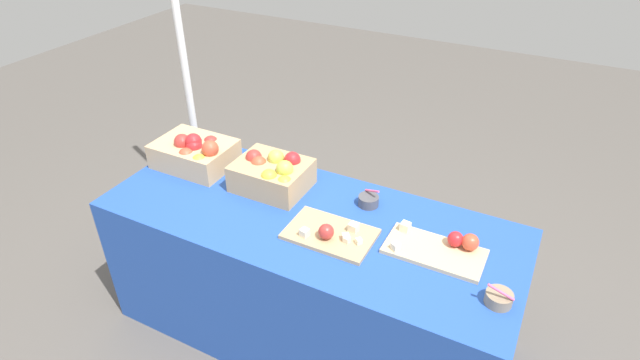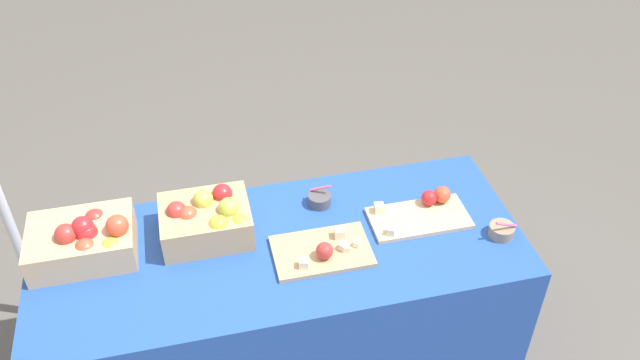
{
  "view_description": "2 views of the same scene",
  "coord_description": "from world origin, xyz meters",
  "px_view_note": "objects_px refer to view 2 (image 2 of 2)",
  "views": [
    {
      "loc": [
        0.88,
        -1.59,
        2.12
      ],
      "look_at": [
        0.06,
        -0.01,
        0.96
      ],
      "focal_mm": 28.57,
      "sensor_mm": 36.0,
      "label": 1
    },
    {
      "loc": [
        -0.27,
        -1.82,
        2.54
      ],
      "look_at": [
        0.17,
        0.03,
        1.02
      ],
      "focal_mm": 37.2,
      "sensor_mm": 36.0,
      "label": 2
    }
  ],
  "objects_px": {
    "cutting_board_back": "(423,212)",
    "sample_bowl_near": "(502,231)",
    "apple_crate_middle": "(207,219)",
    "sample_bowl_mid": "(320,199)",
    "cutting_board_front": "(323,251)",
    "apple_crate_left": "(84,240)"
  },
  "relations": [
    {
      "from": "cutting_board_back",
      "to": "sample_bowl_near",
      "type": "bearing_deg",
      "value": -34.52
    },
    {
      "from": "apple_crate_middle",
      "to": "sample_bowl_mid",
      "type": "distance_m",
      "value": 0.48
    },
    {
      "from": "sample_bowl_mid",
      "to": "sample_bowl_near",
      "type": "bearing_deg",
      "value": -28.0
    },
    {
      "from": "sample_bowl_mid",
      "to": "cutting_board_front",
      "type": "bearing_deg",
      "value": -100.74
    },
    {
      "from": "sample_bowl_near",
      "to": "apple_crate_middle",
      "type": "bearing_deg",
      "value": 166.52
    },
    {
      "from": "apple_crate_middle",
      "to": "cutting_board_back",
      "type": "xyz_separation_m",
      "value": [
        0.86,
        -0.09,
        -0.06
      ]
    },
    {
      "from": "cutting_board_front",
      "to": "sample_bowl_mid",
      "type": "relative_size",
      "value": 3.8
    },
    {
      "from": "apple_crate_left",
      "to": "cutting_board_front",
      "type": "bearing_deg",
      "value": -13.0
    },
    {
      "from": "cutting_board_front",
      "to": "sample_bowl_mid",
      "type": "height_order",
      "value": "sample_bowl_mid"
    },
    {
      "from": "apple_crate_left",
      "to": "cutting_board_front",
      "type": "distance_m",
      "value": 0.9
    },
    {
      "from": "cutting_board_front",
      "to": "cutting_board_back",
      "type": "relative_size",
      "value": 0.93
    },
    {
      "from": "cutting_board_back",
      "to": "cutting_board_front",
      "type": "bearing_deg",
      "value": -164.94
    },
    {
      "from": "apple_crate_middle",
      "to": "cutting_board_back",
      "type": "relative_size",
      "value": 0.86
    },
    {
      "from": "apple_crate_middle",
      "to": "sample_bowl_near",
      "type": "bearing_deg",
      "value": -13.48
    },
    {
      "from": "apple_crate_left",
      "to": "sample_bowl_mid",
      "type": "height_order",
      "value": "apple_crate_left"
    },
    {
      "from": "sample_bowl_mid",
      "to": "apple_crate_middle",
      "type": "bearing_deg",
      "value": -170.47
    },
    {
      "from": "cutting_board_back",
      "to": "sample_bowl_mid",
      "type": "height_order",
      "value": "sample_bowl_mid"
    },
    {
      "from": "cutting_board_front",
      "to": "sample_bowl_near",
      "type": "relative_size",
      "value": 3.67
    },
    {
      "from": "apple_crate_left",
      "to": "apple_crate_middle",
      "type": "xyz_separation_m",
      "value": [
        0.46,
        0.01,
        0.0
      ]
    },
    {
      "from": "apple_crate_middle",
      "to": "sample_bowl_near",
      "type": "distance_m",
      "value": 1.15
    },
    {
      "from": "apple_crate_left",
      "to": "cutting_board_back",
      "type": "height_order",
      "value": "apple_crate_left"
    },
    {
      "from": "cutting_board_front",
      "to": "sample_bowl_near",
      "type": "height_order",
      "value": "sample_bowl_near"
    }
  ]
}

